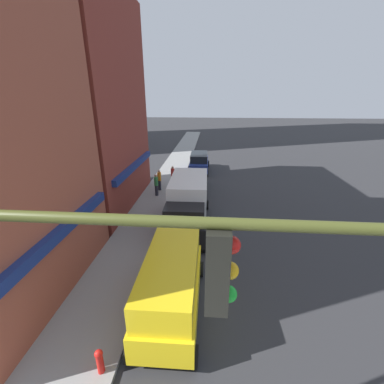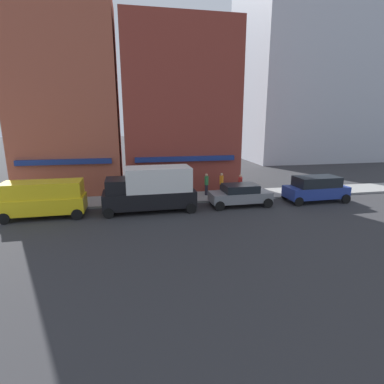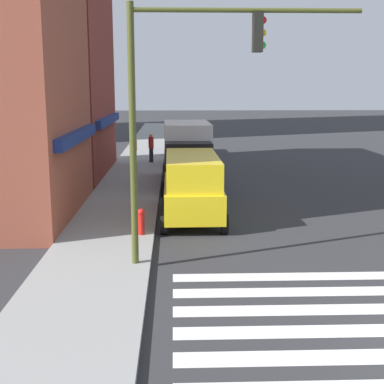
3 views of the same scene
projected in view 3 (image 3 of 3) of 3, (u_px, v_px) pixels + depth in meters
The scene contains 11 objects.
sidewalk_left at pixel (54, 358), 9.41m from camera, with size 120.00×3.00×0.15m.
storefront_row at pixel (33, 27), 23.36m from camera, with size 18.36×5.30×15.34m.
traffic_signal at pixel (185, 90), 13.45m from camera, with size 0.32×5.81×6.82m.
van_yellow at pixel (192, 184), 19.40m from camera, with size 5.02×2.22×2.34m.
box_truck_black at pixel (187, 153), 26.01m from camera, with size 6.24×2.42×3.04m.
sedan_grey at pixel (184, 152), 32.47m from camera, with size 4.43×2.02×1.59m.
suv_blue at pixel (183, 139), 38.42m from camera, with size 4.75×2.12×1.94m.
pedestrian_green_top at pixel (133, 152), 30.58m from camera, with size 0.32×0.32×1.77m.
pedestrian_orange_vest at pixel (134, 150), 31.81m from camera, with size 0.32×0.32×1.77m.
pedestrian_red_jacket at pixel (151, 147), 33.09m from camera, with size 0.32×0.32×1.77m.
fire_hydrant at pixel (141, 220), 16.92m from camera, with size 0.24×0.24×0.84m.
Camera 3 is at (-8.74, 5.36, 4.79)m, focal length 50.00 mm.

